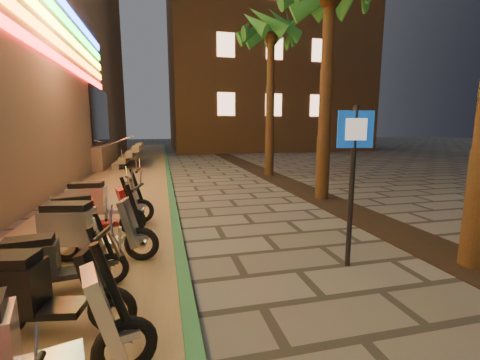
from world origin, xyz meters
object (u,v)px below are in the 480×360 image
object	(u,v)px
scooter_6	(51,262)
scooter_9	(101,201)
pedestrian_sign	(353,165)
scooter_8	(88,215)
scooter_5	(32,290)
scooter_7	(86,229)
scooter_4	(0,353)

from	to	relation	value
scooter_6	scooter_9	size ratio (longest dim) A/B	0.83
pedestrian_sign	scooter_8	distance (m)	4.86
scooter_5	scooter_7	bearing A→B (deg)	96.25
scooter_7	scooter_8	distance (m)	1.01
scooter_4	scooter_6	size ratio (longest dim) A/B	1.20
scooter_8	scooter_9	xyz separation A→B (m)	(0.04, 1.11, 0.03)
scooter_6	scooter_4	bearing A→B (deg)	-90.92
scooter_4	scooter_6	world-z (taller)	scooter_4
scooter_7	pedestrian_sign	bearing A→B (deg)	-4.98
scooter_9	scooter_8	bearing A→B (deg)	-88.01
scooter_4	scooter_7	distance (m)	2.97
pedestrian_sign	scooter_8	size ratio (longest dim) A/B	1.46
scooter_8	scooter_6	bearing A→B (deg)	-108.91
scooter_6	scooter_7	size ratio (longest dim) A/B	0.82
scooter_5	scooter_7	xyz separation A→B (m)	(0.12, 1.92, 0.05)
scooter_6	scooter_9	distance (m)	3.14
scooter_5	scooter_6	bearing A→B (deg)	105.80
pedestrian_sign	scooter_4	distance (m)	4.54
scooter_5	pedestrian_sign	bearing A→B (deg)	20.52
pedestrian_sign	scooter_9	world-z (taller)	pedestrian_sign
scooter_5	scooter_9	distance (m)	4.02
scooter_5	scooter_8	xyz separation A→B (m)	(-0.06, 2.91, 0.02)
scooter_4	scooter_8	size ratio (longest dim) A/B	1.06
scooter_7	scooter_8	size ratio (longest dim) A/B	1.07
pedestrian_sign	scooter_7	world-z (taller)	pedestrian_sign
scooter_4	scooter_6	bearing A→B (deg)	81.74
pedestrian_sign	scooter_9	xyz separation A→B (m)	(-4.18, 3.24, -1.06)
scooter_5	scooter_7	world-z (taller)	scooter_7
scooter_4	scooter_9	world-z (taller)	scooter_9
pedestrian_sign	scooter_7	distance (m)	4.34
pedestrian_sign	scooter_6	world-z (taller)	pedestrian_sign
pedestrian_sign	scooter_8	bearing A→B (deg)	162.14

